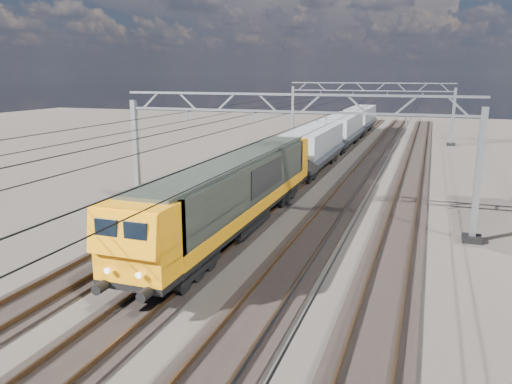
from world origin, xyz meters
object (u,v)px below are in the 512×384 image
(catenary_gantry_far, at_px, (369,110))
(locomotive, at_px, (237,189))
(hopper_wagon_third, at_px, (360,118))
(hopper_wagon_lead, at_px, (314,146))
(catenary_gantry_mid, at_px, (288,154))
(hopper_wagon_mid, at_px, (343,129))

(catenary_gantry_far, relative_size, locomotive, 0.94)
(locomotive, height_order, hopper_wagon_third, locomotive)
(hopper_wagon_lead, bearing_deg, hopper_wagon_third, 90.00)
(catenary_gantry_far, relative_size, hopper_wagon_third, 1.53)
(locomotive, distance_m, hopper_wagon_third, 46.10)
(catenary_gantry_mid, distance_m, hopper_wagon_mid, 29.46)
(catenary_gantry_far, bearing_deg, locomotive, -92.97)
(locomotive, xyz_separation_m, hopper_wagon_lead, (-0.00, 17.70, -0.09))
(catenary_gantry_far, distance_m, hopper_wagon_mid, 7.15)
(catenary_gantry_far, height_order, hopper_wagon_lead, catenary_gantry_far)
(catenary_gantry_far, xyz_separation_m, hopper_wagon_mid, (-2.00, -6.65, -1.67))
(catenary_gantry_mid, xyz_separation_m, locomotive, (-2.00, -2.55, -1.58))
(hopper_wagon_lead, xyz_separation_m, hopper_wagon_mid, (0.00, 14.20, 0.00))
(locomotive, xyz_separation_m, hopper_wagon_third, (-0.00, 46.10, -0.09))
(catenary_gantry_mid, relative_size, hopper_wagon_third, 1.53)
(hopper_wagon_third, bearing_deg, catenary_gantry_mid, -87.37)
(locomotive, distance_m, hopper_wagon_lead, 17.70)
(catenary_gantry_mid, bearing_deg, hopper_wagon_third, 92.63)
(catenary_gantry_mid, height_order, locomotive, catenary_gantry_mid)
(locomotive, relative_size, hopper_wagon_mid, 1.62)
(catenary_gantry_mid, relative_size, locomotive, 0.94)
(catenary_gantry_mid, distance_m, catenary_gantry_far, 36.00)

